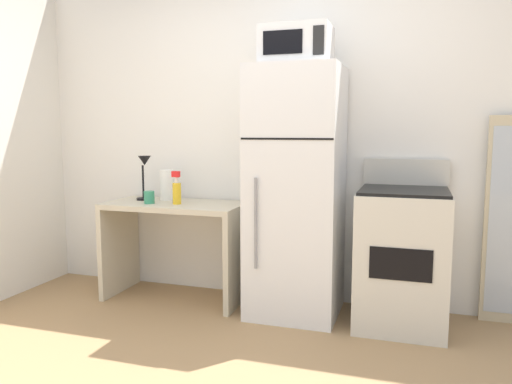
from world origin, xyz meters
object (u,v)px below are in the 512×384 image
object	(u,v)px
spray_bottle	(177,191)
microwave	(297,46)
coffee_mug	(149,197)
paper_towel_roll	(167,185)
refrigerator	(296,193)
desk_lamp	(144,170)
oven_range	(402,257)
desk	(176,233)

from	to	relation	value
spray_bottle	microwave	size ratio (longest dim) A/B	0.54
coffee_mug	spray_bottle	bearing A→B (deg)	10.23
coffee_mug	microwave	distance (m)	1.55
coffee_mug	paper_towel_roll	bearing A→B (deg)	81.27
paper_towel_roll	refrigerator	world-z (taller)	refrigerator
desk_lamp	oven_range	xyz separation A→B (m)	(1.97, -0.08, -0.52)
desk_lamp	oven_range	bearing A→B (deg)	-2.30
desk_lamp	microwave	size ratio (longest dim) A/B	0.77
desk	oven_range	bearing A→B (deg)	-1.02
oven_range	paper_towel_roll	bearing A→B (deg)	175.11
refrigerator	oven_range	distance (m)	0.83
spray_bottle	oven_range	bearing A→B (deg)	0.97
oven_range	desk	bearing A→B (deg)	178.98
desk_lamp	paper_towel_roll	bearing A→B (deg)	25.97
desk	desk_lamp	xyz separation A→B (m)	(-0.29, 0.05, 0.47)
refrigerator	desk_lamp	bearing A→B (deg)	176.52
desk_lamp	refrigerator	world-z (taller)	refrigerator
paper_towel_roll	refrigerator	xyz separation A→B (m)	(1.09, -0.15, -0.00)
desk_lamp	spray_bottle	bearing A→B (deg)	-17.71
desk_lamp	spray_bottle	xyz separation A→B (m)	(0.33, -0.11, -0.14)
desk	coffee_mug	distance (m)	0.34
desk	microwave	size ratio (longest dim) A/B	2.31
spray_bottle	refrigerator	xyz separation A→B (m)	(0.91, 0.03, 0.02)
spray_bottle	paper_towel_roll	bearing A→B (deg)	134.35
paper_towel_roll	coffee_mug	bearing A→B (deg)	-98.73
refrigerator	microwave	world-z (taller)	microwave
coffee_mug	refrigerator	size ratio (longest dim) A/B	0.05
oven_range	microwave	bearing A→B (deg)	-178.60
paper_towel_roll	spray_bottle	distance (m)	0.26
microwave	oven_range	bearing A→B (deg)	1.40
spray_bottle	oven_range	distance (m)	1.68
desk_lamp	refrigerator	xyz separation A→B (m)	(1.24, -0.08, -0.12)
desk_lamp	paper_towel_roll	distance (m)	0.21
paper_towel_roll	microwave	size ratio (longest dim) A/B	0.52
oven_range	desk_lamp	bearing A→B (deg)	177.70
refrigerator	oven_range	bearing A→B (deg)	-0.27
spray_bottle	oven_range	world-z (taller)	oven_range
microwave	desk	bearing A→B (deg)	177.13
desk_lamp	oven_range	size ratio (longest dim) A/B	0.32
coffee_mug	spray_bottle	size ratio (longest dim) A/B	0.38
coffee_mug	oven_range	xyz separation A→B (m)	(1.85, 0.07, -0.33)
coffee_mug	refrigerator	world-z (taller)	refrigerator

